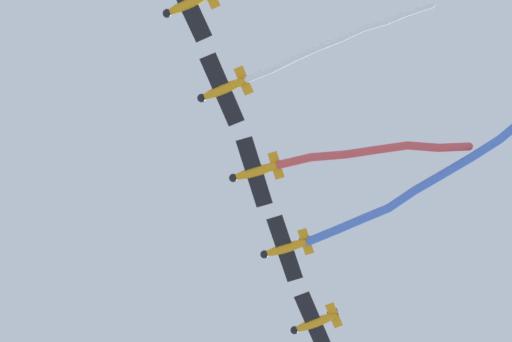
# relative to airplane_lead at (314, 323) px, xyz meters

# --- Properties ---
(airplane_lead) EXTENTS (6.33, 6.09, 1.80)m
(airplane_lead) POSITION_rel_airplane_lead_xyz_m (0.00, 0.00, 0.00)
(airplane_lead) COLOR orange
(airplane_left_wing) EXTENTS (6.59, 5.85, 1.80)m
(airplane_left_wing) POSITION_rel_airplane_lead_xyz_m (6.53, -5.80, 0.30)
(airplane_left_wing) COLOR orange
(smoke_trail_left_wing) EXTENTS (22.91, 17.38, 2.99)m
(smoke_trail_left_wing) POSITION_rel_airplane_lead_xyz_m (18.54, 5.20, 1.13)
(smoke_trail_left_wing) COLOR #4C75DB
(airplane_right_wing) EXTENTS (6.65, 5.81, 1.80)m
(airplane_right_wing) POSITION_rel_airplane_lead_xyz_m (13.06, -11.59, 0.00)
(airplane_right_wing) COLOR orange
(smoke_trail_right_wing) EXTENTS (8.86, 18.01, 3.21)m
(smoke_trail_right_wing) POSITION_rel_airplane_lead_xyz_m (18.90, -1.11, 1.08)
(smoke_trail_right_wing) COLOR #DB4C4C
(airplane_slot) EXTENTS (6.31, 6.11, 1.80)m
(airplane_slot) POSITION_rel_airplane_lead_xyz_m (19.57, -17.38, 0.30)
(airplane_slot) COLOR orange
(smoke_trail_slot) EXTENTS (13.31, 14.42, 2.19)m
(smoke_trail_slot) POSITION_rel_airplane_lead_xyz_m (27.85, -8.73, 0.67)
(smoke_trail_slot) COLOR white
(airplane_trail) EXTENTS (6.21, 6.22, 1.80)m
(airplane_trail) POSITION_rel_airplane_lead_xyz_m (26.10, -23.17, 0.00)
(airplane_trail) COLOR orange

